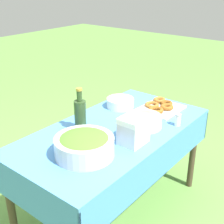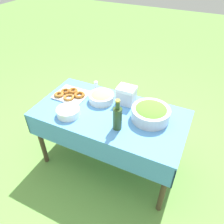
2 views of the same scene
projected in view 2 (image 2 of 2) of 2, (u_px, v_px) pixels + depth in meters
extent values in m
plane|color=#609342|center=(110.00, 160.00, 2.49)|extent=(14.00, 14.00, 0.00)
cube|color=#4C8CD1|center=(110.00, 114.00, 2.06)|extent=(1.43, 0.74, 0.02)
cube|color=#4C8CD1|center=(92.00, 149.00, 1.88)|extent=(1.43, 0.01, 0.22)
cube|color=#4C8CD1|center=(125.00, 103.00, 2.39)|extent=(1.43, 0.01, 0.22)
cube|color=#4C8CD1|center=(52.00, 105.00, 2.37)|extent=(0.01, 0.74, 0.22)
cube|color=#4C8CD1|center=(183.00, 147.00, 1.90)|extent=(0.01, 0.74, 0.22)
cylinder|color=#473828|center=(41.00, 140.00, 2.28)|extent=(0.05, 0.05, 0.68)
cylinder|color=#473828|center=(164.00, 188.00, 1.84)|extent=(0.05, 0.05, 0.68)
cylinder|color=#473828|center=(74.00, 107.00, 2.72)|extent=(0.05, 0.05, 0.68)
cylinder|color=#473828|center=(179.00, 140.00, 2.28)|extent=(0.05, 0.05, 0.68)
cylinder|color=silver|center=(150.00, 114.00, 1.95)|extent=(0.34, 0.34, 0.11)
ellipsoid|color=#51892D|center=(151.00, 110.00, 1.92)|extent=(0.30, 0.30, 0.07)
cylinder|color=silver|center=(101.00, 98.00, 2.17)|extent=(0.25, 0.25, 0.08)
ellipsoid|color=tan|center=(101.00, 96.00, 2.16)|extent=(0.22, 0.22, 0.07)
cube|color=silver|center=(71.00, 95.00, 2.27)|extent=(0.33, 0.28, 0.02)
torus|color=brown|center=(65.00, 91.00, 2.28)|extent=(0.11, 0.11, 0.03)
torus|color=#93561E|center=(79.00, 95.00, 2.23)|extent=(0.14, 0.14, 0.03)
torus|color=#A36628|center=(69.00, 97.00, 2.20)|extent=(0.13, 0.13, 0.02)
torus|color=#A36628|center=(59.00, 94.00, 2.23)|extent=(0.13, 0.13, 0.03)
torus|color=#93561E|center=(73.00, 91.00, 2.29)|extent=(0.14, 0.14, 0.03)
cylinder|color=white|center=(69.00, 114.00, 2.02)|extent=(0.21, 0.21, 0.01)
cylinder|color=white|center=(69.00, 113.00, 2.01)|extent=(0.21, 0.21, 0.01)
cylinder|color=white|center=(68.00, 112.00, 2.01)|extent=(0.21, 0.21, 0.01)
cylinder|color=white|center=(68.00, 111.00, 2.00)|extent=(0.21, 0.21, 0.01)
cylinder|color=white|center=(68.00, 110.00, 1.99)|extent=(0.21, 0.21, 0.01)
cylinder|color=white|center=(68.00, 109.00, 1.98)|extent=(0.21, 0.21, 0.01)
cylinder|color=#2D4723|center=(117.00, 119.00, 1.82)|extent=(0.08, 0.08, 0.21)
cylinder|color=#2D4723|center=(118.00, 105.00, 1.73)|extent=(0.04, 0.04, 0.07)
cylinder|color=#A58C33|center=(118.00, 101.00, 1.71)|extent=(0.04, 0.04, 0.01)
cube|color=silver|center=(126.00, 97.00, 2.13)|extent=(0.17, 0.14, 0.14)
cube|color=white|center=(127.00, 89.00, 2.08)|extent=(0.17, 0.14, 0.04)
cylinder|color=white|center=(96.00, 86.00, 2.35)|extent=(0.04, 0.04, 0.07)
cylinder|color=silver|center=(96.00, 82.00, 2.33)|extent=(0.04, 0.04, 0.01)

